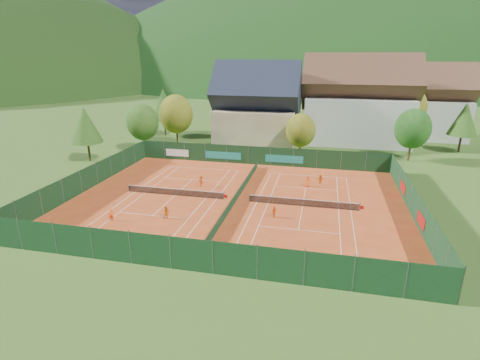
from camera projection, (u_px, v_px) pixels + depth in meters
name	position (u px, v px, depth m)	size (l,w,h in m)	color
ground	(236.00, 201.00, 45.65)	(600.00, 600.00, 0.00)	#33571B
clay_pad	(236.00, 201.00, 45.64)	(40.00, 32.00, 0.01)	#B9441B
court_markings_left	(175.00, 195.00, 47.31)	(11.03, 23.83, 0.00)	white
court_markings_right	(303.00, 206.00, 43.97)	(11.03, 23.83, 0.00)	white
tennis_net_left	(176.00, 192.00, 47.12)	(13.30, 0.10, 1.02)	#59595B
tennis_net_right	(304.00, 202.00, 43.78)	(13.30, 0.10, 1.02)	#59595B
court_divider	(236.00, 197.00, 45.48)	(0.03, 28.80, 1.00)	#13341D
fence_north	(256.00, 156.00, 60.05)	(40.00, 0.10, 3.00)	#123319
fence_south	(191.00, 255.00, 30.38)	(40.00, 0.04, 3.00)	#13361A
fence_west	(89.00, 178.00, 49.34)	(0.04, 32.00, 3.00)	#123318
fence_east	(414.00, 203.00, 41.04)	(0.09, 32.00, 3.00)	#14391D
chalet	(257.00, 111.00, 71.86)	(16.20, 12.00, 16.00)	beige
hotel_block_a	(358.00, 106.00, 73.19)	(21.60, 11.00, 17.25)	silver
hotel_block_b	(425.00, 106.00, 77.90)	(17.28, 10.00, 15.50)	silver
tree_west_front	(143.00, 122.00, 66.99)	(5.72, 5.72, 8.69)	#412C17
tree_west_mid	(176.00, 114.00, 71.48)	(6.44, 6.44, 9.78)	#433018
tree_west_back	(164.00, 104.00, 79.91)	(5.60, 5.60, 10.00)	#4C341B
tree_center	(301.00, 130.00, 63.20)	(5.01, 5.01, 7.60)	#472A19
tree_east_front	(413.00, 129.00, 61.07)	(5.72, 5.72, 8.69)	#4B331B
tree_east_mid	(464.00, 119.00, 66.16)	(5.04, 5.04, 9.00)	#432818
tree_west_side	(85.00, 125.00, 60.64)	(5.04, 5.04, 9.00)	#4C361B
tree_east_back	(408.00, 108.00, 75.00)	(7.15, 7.15, 10.86)	#462F19
mountain_backdrop	(350.00, 137.00, 268.10)	(820.00, 530.00, 242.00)	black
ball_hopper	(320.00, 256.00, 32.14)	(0.34, 0.34, 0.80)	slate
loose_ball_0	(149.00, 223.00, 39.59)	(0.07, 0.07, 0.07)	#CCD833
loose_ball_1	(281.00, 251.00, 33.96)	(0.07, 0.07, 0.07)	#CCD833
player_left_near	(111.00, 215.00, 39.86)	(0.52, 0.34, 1.42)	orange
player_left_mid	(166.00, 213.00, 40.41)	(0.71, 0.55, 1.46)	orange
player_left_far	(201.00, 181.00, 50.16)	(0.99, 0.57, 1.54)	#CF4212
player_right_near	(274.00, 212.00, 40.75)	(0.78, 0.33, 1.34)	#EC5815
player_right_far_a	(308.00, 181.00, 50.17)	(0.77, 0.50, 1.57)	#FF5B16
player_right_far_b	(320.00, 179.00, 51.27)	(1.27, 0.40, 1.37)	orange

